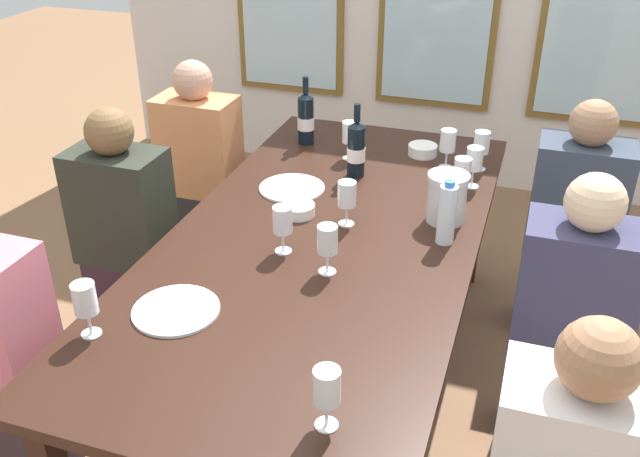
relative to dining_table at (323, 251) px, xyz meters
name	(u,v)px	position (x,y,z in m)	size (l,w,h in m)	color
ground_plane	(323,390)	(0.00, 0.00, -0.68)	(12.00, 12.00, 0.00)	brown
dining_table	(323,251)	(0.00, 0.00, 0.00)	(1.09, 2.27, 0.74)	black
white_plate_0	(176,310)	(-0.28, -0.59, 0.07)	(0.27, 0.27, 0.01)	white
white_plate_1	(292,188)	(-0.24, 0.32, 0.07)	(0.27, 0.27, 0.01)	white
metal_pitcher	(447,198)	(0.40, 0.25, 0.16)	(0.16, 0.16, 0.19)	silver
wine_bottle_0	(306,118)	(-0.35, 0.81, 0.19)	(0.08, 0.08, 0.32)	black
wine_bottle_1	(356,149)	(-0.03, 0.54, 0.19)	(0.08, 0.08, 0.32)	black
tasting_bowl_0	(299,210)	(-0.14, 0.12, 0.09)	(0.13, 0.13, 0.04)	white
tasting_bowl_1	(423,150)	(0.20, 0.85, 0.09)	(0.13, 0.13, 0.05)	white
water_bottle	(447,214)	(0.42, 0.09, 0.18)	(0.06, 0.06, 0.24)	white
wine_glass_0	(481,144)	(0.46, 0.77, 0.18)	(0.07, 0.07, 0.17)	white
wine_glass_1	(327,388)	(0.30, -0.89, 0.19)	(0.07, 0.07, 0.17)	white
wine_glass_2	(327,242)	(0.09, -0.23, 0.18)	(0.07, 0.07, 0.17)	white
wine_glass_3	(448,142)	(0.32, 0.74, 0.19)	(0.07, 0.07, 0.17)	white
wine_glass_4	(85,301)	(-0.46, -0.76, 0.18)	(0.07, 0.07, 0.17)	white
wine_glass_5	(462,171)	(0.42, 0.46, 0.19)	(0.07, 0.07, 0.17)	white
wine_glass_6	(282,222)	(-0.10, -0.15, 0.18)	(0.07, 0.07, 0.17)	white
wine_glass_7	(474,160)	(0.45, 0.58, 0.19)	(0.07, 0.07, 0.17)	white
wine_glass_8	(347,196)	(0.05, 0.11, 0.18)	(0.07, 0.07, 0.17)	white
wine_glass_9	(350,134)	(-0.11, 0.70, 0.18)	(0.07, 0.07, 0.17)	white
seated_person_0	(201,176)	(-0.89, 0.73, -0.15)	(0.38, 0.24, 1.11)	#2D2A2C
seated_person_1	(572,230)	(0.89, 0.73, -0.15)	(0.38, 0.24, 1.11)	#322D34
seated_person_4	(126,241)	(-0.89, 0.05, -0.15)	(0.38, 0.24, 1.11)	#35222E
seated_person_5	(568,329)	(0.89, 0.01, -0.15)	(0.38, 0.24, 1.11)	#332440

